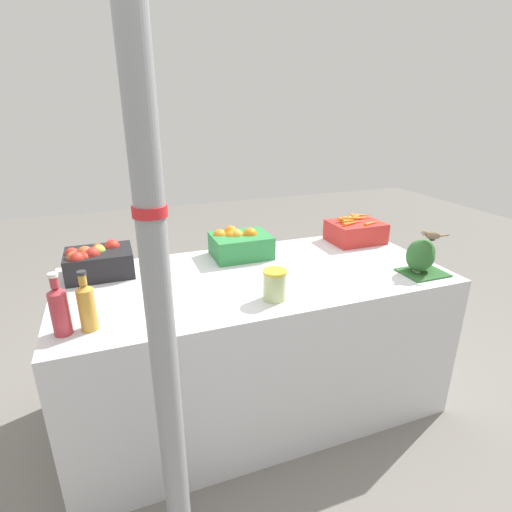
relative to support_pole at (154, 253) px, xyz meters
name	(u,v)px	position (x,y,z in m)	size (l,w,h in m)	color
ground_plane	(256,401)	(0.56, 0.68, -1.23)	(10.00, 10.00, 0.00)	slate
market_table	(256,342)	(0.56, 0.68, -0.83)	(1.93, 0.89, 0.80)	silver
support_pole	(154,253)	(0.00, 0.00, 0.00)	(0.09, 0.09, 2.46)	gray
apple_crate	(97,261)	(-0.19, 0.95, -0.35)	(0.32, 0.25, 0.16)	black
orange_crate	(240,244)	(0.56, 0.96, -0.35)	(0.32, 0.25, 0.17)	#2D8442
carrot_crate	(356,231)	(1.33, 0.96, -0.35)	(0.32, 0.25, 0.16)	red
broccoli_pile	(421,256)	(1.36, 0.42, -0.34)	(0.22, 0.18, 0.18)	#2D602D
juice_bottle_ruby	(59,309)	(-0.32, 0.41, -0.32)	(0.07, 0.07, 0.25)	#B2333D
juice_bottle_amber	(87,306)	(-0.23, 0.41, -0.32)	(0.06, 0.06, 0.24)	gold
pickle_jar	(275,285)	(0.54, 0.40, -0.36)	(0.11, 0.11, 0.14)	#B2C684
sparrow_bird	(432,235)	(1.38, 0.39, -0.22)	(0.13, 0.07, 0.05)	#4C3D2D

